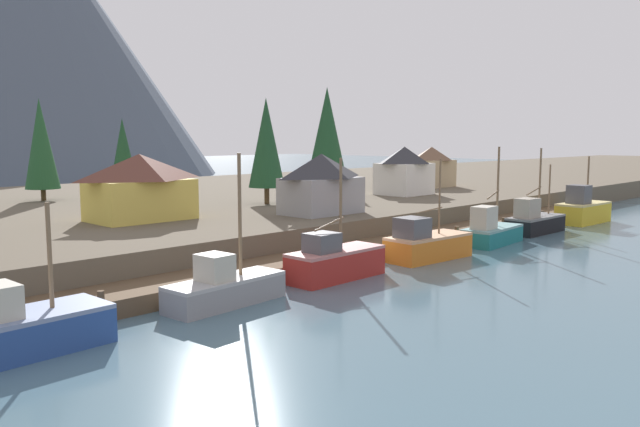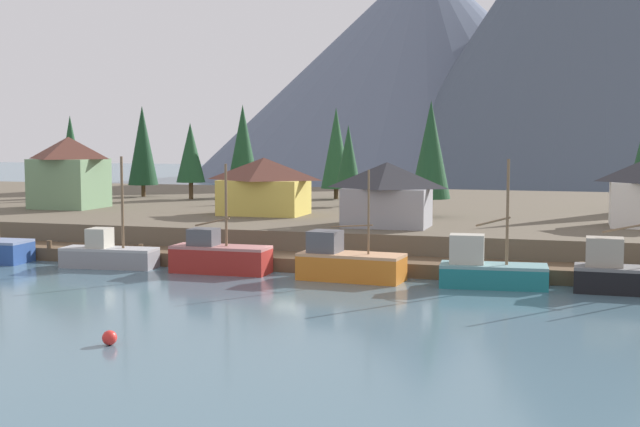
{
  "view_description": "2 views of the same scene",
  "coord_description": "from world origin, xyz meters",
  "px_view_note": "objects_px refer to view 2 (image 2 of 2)",
  "views": [
    {
      "loc": [
        -34.34,
        -29.05,
        9.15
      ],
      "look_at": [
        -1.7,
        3.01,
        3.62
      ],
      "focal_mm": 35.84,
      "sensor_mm": 36.0,
      "label": 1
    },
    {
      "loc": [
        19.63,
        -57.59,
        9.73
      ],
      "look_at": [
        1.72,
        1.77,
        4.15
      ],
      "focal_mm": 48.22,
      "sensor_mm": 36.0,
      "label": 2
    }
  ],
  "objects_px": {
    "fishing_boat_orange": "(348,263)",
    "house_green": "(69,172)",
    "fishing_boat_grey": "(108,254)",
    "conifer_near_left": "(243,146)",
    "conifer_mid_right": "(348,157)",
    "house_yellow": "(264,186)",
    "fishing_boat_black": "(629,275)",
    "house_grey": "(387,194)",
    "conifer_centre": "(431,150)",
    "conifer_back_right": "(71,149)",
    "fishing_boat_red": "(219,257)",
    "fishing_boat_teal": "(489,270)",
    "channel_buoy": "(110,338)",
    "conifer_mid_left": "(191,153)",
    "conifer_far_left": "(143,145)",
    "conifer_near_right": "(336,148)"
  },
  "relations": [
    {
      "from": "fishing_boat_black",
      "to": "conifer_mid_left",
      "type": "relative_size",
      "value": 0.92
    },
    {
      "from": "conifer_mid_left",
      "to": "conifer_centre",
      "type": "bearing_deg",
      "value": -25.14
    },
    {
      "from": "fishing_boat_grey",
      "to": "conifer_far_left",
      "type": "distance_m",
      "value": 40.86
    },
    {
      "from": "house_grey",
      "to": "conifer_mid_left",
      "type": "height_order",
      "value": "conifer_mid_left"
    },
    {
      "from": "conifer_near_left",
      "to": "fishing_boat_grey",
      "type": "bearing_deg",
      "value": -83.0
    },
    {
      "from": "conifer_mid_left",
      "to": "conifer_centre",
      "type": "height_order",
      "value": "conifer_centre"
    },
    {
      "from": "fishing_boat_teal",
      "to": "conifer_back_right",
      "type": "xyz_separation_m",
      "value": [
        -52.11,
        32.88,
        7.2
      ]
    },
    {
      "from": "fishing_boat_black",
      "to": "channel_buoy",
      "type": "relative_size",
      "value": 11.51
    },
    {
      "from": "conifer_near_left",
      "to": "conifer_back_right",
      "type": "distance_m",
      "value": 20.33
    },
    {
      "from": "fishing_boat_orange",
      "to": "house_green",
      "type": "relative_size",
      "value": 1.04
    },
    {
      "from": "fishing_boat_black",
      "to": "house_grey",
      "type": "distance_m",
      "value": 21.24
    },
    {
      "from": "fishing_boat_red",
      "to": "house_yellow",
      "type": "distance_m",
      "value": 18.87
    },
    {
      "from": "conifer_centre",
      "to": "conifer_far_left",
      "type": "height_order",
      "value": "conifer_far_left"
    },
    {
      "from": "fishing_boat_teal",
      "to": "house_yellow",
      "type": "xyz_separation_m",
      "value": [
        -22.42,
        18.49,
        4.11
      ]
    },
    {
      "from": "fishing_boat_red",
      "to": "fishing_boat_orange",
      "type": "relative_size",
      "value": 1.04
    },
    {
      "from": "house_grey",
      "to": "conifer_back_right",
      "type": "xyz_separation_m",
      "value": [
        -42.89,
        21.68,
        3.13
      ]
    },
    {
      "from": "conifer_centre",
      "to": "conifer_mid_left",
      "type": "bearing_deg",
      "value": 154.86
    },
    {
      "from": "conifer_near_left",
      "to": "conifer_mid_left",
      "type": "bearing_deg",
      "value": -138.75
    },
    {
      "from": "house_yellow",
      "to": "conifer_far_left",
      "type": "bearing_deg",
      "value": 140.73
    },
    {
      "from": "fishing_boat_teal",
      "to": "conifer_far_left",
      "type": "xyz_separation_m",
      "value": [
        -44.71,
        36.71,
        7.57
      ]
    },
    {
      "from": "house_yellow",
      "to": "conifer_back_right",
      "type": "relative_size",
      "value": 0.83
    },
    {
      "from": "house_green",
      "to": "house_grey",
      "type": "xyz_separation_m",
      "value": [
        34.74,
        -8.74,
        -1.02
      ]
    },
    {
      "from": "fishing_boat_black",
      "to": "fishing_boat_teal",
      "type": "bearing_deg",
      "value": -177.33
    },
    {
      "from": "conifer_near_right",
      "to": "fishing_boat_red",
      "type": "bearing_deg",
      "value": -86.51
    },
    {
      "from": "fishing_boat_orange",
      "to": "fishing_boat_black",
      "type": "xyz_separation_m",
      "value": [
        18.02,
        0.29,
        -0.01
      ]
    },
    {
      "from": "house_green",
      "to": "conifer_near_right",
      "type": "height_order",
      "value": "conifer_near_right"
    },
    {
      "from": "conifer_near_right",
      "to": "conifer_back_right",
      "type": "distance_m",
      "value": 31.4
    },
    {
      "from": "fishing_boat_orange",
      "to": "house_grey",
      "type": "distance_m",
      "value": 11.9
    },
    {
      "from": "fishing_boat_red",
      "to": "conifer_mid_right",
      "type": "distance_m",
      "value": 30.57
    },
    {
      "from": "fishing_boat_grey",
      "to": "house_yellow",
      "type": "relative_size",
      "value": 1.03
    },
    {
      "from": "fishing_boat_grey",
      "to": "house_yellow",
      "type": "distance_m",
      "value": 19.54
    },
    {
      "from": "fishing_boat_orange",
      "to": "conifer_back_right",
      "type": "bearing_deg",
      "value": 146.57
    },
    {
      "from": "fishing_boat_teal",
      "to": "house_green",
      "type": "distance_m",
      "value": 48.54
    },
    {
      "from": "conifer_near_left",
      "to": "conifer_mid_right",
      "type": "distance_m",
      "value": 17.67
    },
    {
      "from": "house_yellow",
      "to": "conifer_near_left",
      "type": "xyz_separation_m",
      "value": [
        -10.31,
        20.55,
        3.34
      ]
    },
    {
      "from": "fishing_boat_grey",
      "to": "conifer_near_left",
      "type": "bearing_deg",
      "value": 92.47
    },
    {
      "from": "conifer_centre",
      "to": "house_yellow",
      "type": "bearing_deg",
      "value": -171.95
    },
    {
      "from": "house_yellow",
      "to": "channel_buoy",
      "type": "distance_m",
      "value": 40.33
    },
    {
      "from": "conifer_mid_left",
      "to": "channel_buoy",
      "type": "xyz_separation_m",
      "value": [
        22.16,
        -55.75,
        -7.49
      ]
    },
    {
      "from": "fishing_boat_grey",
      "to": "conifer_near_left",
      "type": "height_order",
      "value": "conifer_near_left"
    },
    {
      "from": "fishing_boat_black",
      "to": "conifer_centre",
      "type": "height_order",
      "value": "conifer_centre"
    },
    {
      "from": "fishing_boat_black",
      "to": "house_yellow",
      "type": "relative_size",
      "value": 1.0
    },
    {
      "from": "conifer_back_right",
      "to": "conifer_centre",
      "type": "height_order",
      "value": "conifer_centre"
    },
    {
      "from": "house_yellow",
      "to": "conifer_near_left",
      "type": "height_order",
      "value": "conifer_near_left"
    },
    {
      "from": "conifer_mid_left",
      "to": "channel_buoy",
      "type": "bearing_deg",
      "value": -68.32
    },
    {
      "from": "fishing_boat_teal",
      "to": "conifer_near_left",
      "type": "distance_m",
      "value": 51.48
    },
    {
      "from": "fishing_boat_black",
      "to": "house_yellow",
      "type": "bearing_deg",
      "value": 150.31
    },
    {
      "from": "conifer_centre",
      "to": "conifer_near_left",
      "type": "bearing_deg",
      "value": 144.1
    },
    {
      "from": "fishing_boat_grey",
      "to": "house_yellow",
      "type": "bearing_deg",
      "value": 68.56
    },
    {
      "from": "fishing_boat_black",
      "to": "conifer_mid_right",
      "type": "relative_size",
      "value": 0.96
    }
  ]
}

